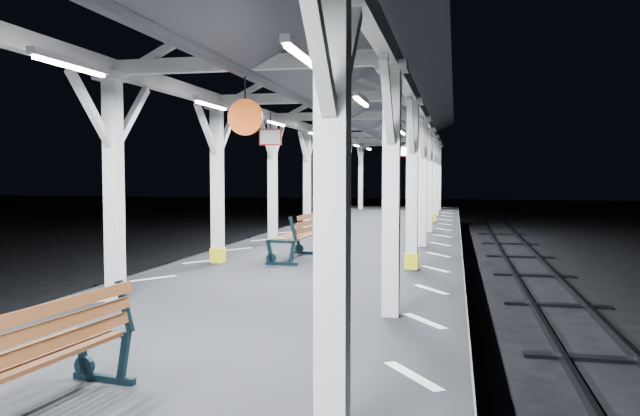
% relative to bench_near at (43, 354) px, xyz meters
% --- Properties ---
extents(ground, '(120.00, 120.00, 0.00)m').
position_rel_bench_near_xyz_m(ground, '(0.26, 6.01, -1.51)').
color(ground, black).
rests_on(ground, ground).
extents(platform, '(6.00, 50.00, 1.00)m').
position_rel_bench_near_xyz_m(platform, '(0.26, 6.01, -1.01)').
color(platform, black).
rests_on(platform, ground).
extents(hazard_stripes_left, '(1.00, 48.00, 0.01)m').
position_rel_bench_near_xyz_m(hazard_stripes_left, '(-2.19, 6.01, -0.50)').
color(hazard_stripes_left, silver).
rests_on(hazard_stripes_left, platform).
extents(hazard_stripes_right, '(1.00, 48.00, 0.01)m').
position_rel_bench_near_xyz_m(hazard_stripes_right, '(2.71, 6.01, -0.50)').
color(hazard_stripes_right, silver).
rests_on(hazard_stripes_right, platform).
extents(track_left, '(2.20, 60.00, 0.16)m').
position_rel_bench_near_xyz_m(track_left, '(-4.74, 6.01, -1.43)').
color(track_left, '#2D2D33').
rests_on(track_left, ground).
extents(track_right, '(2.20, 60.00, 0.16)m').
position_rel_bench_near_xyz_m(track_right, '(5.26, 6.01, -1.43)').
color(track_right, '#2D2D33').
rests_on(track_right, ground).
extents(canopy, '(5.40, 49.00, 4.65)m').
position_rel_bench_near_xyz_m(canopy, '(0.26, 5.99, 3.06)').
color(canopy, silver).
rests_on(canopy, platform).
extents(bench_near, '(0.84, 1.82, 0.95)m').
position_rel_bench_near_xyz_m(bench_near, '(0.00, 0.00, 0.00)').
color(bench_near, black).
rests_on(bench_near, platform).
extents(bench_mid, '(0.85, 1.93, 1.02)m').
position_rel_bench_near_xyz_m(bench_mid, '(-0.20, 8.95, 0.04)').
color(bench_mid, black).
rests_on(bench_mid, platform).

